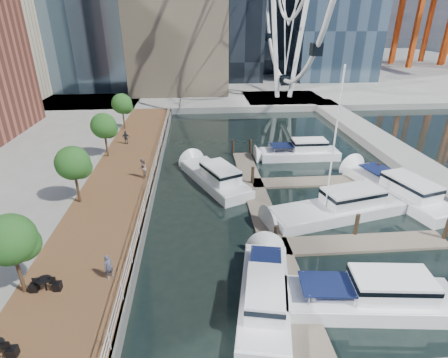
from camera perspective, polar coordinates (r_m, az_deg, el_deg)
ground at (r=18.17m, az=3.92°, el=-26.74°), size 520.00×520.00×0.00m
boardwalk at (r=30.33m, az=-17.43°, el=-3.30°), size 6.00×60.00×1.00m
seawall at (r=29.78m, az=-11.80°, el=-3.16°), size 0.25×60.00×1.00m
land_far at (r=113.98m, az=-3.76°, el=17.88°), size 200.00×114.00×1.00m
breakwater at (r=40.52m, az=28.67°, el=1.88°), size 4.00×60.00×1.00m
pier at (r=66.56m, az=9.63°, el=12.61°), size 14.00×12.00×1.00m
railing at (r=29.34m, az=-12.17°, el=-1.40°), size 0.10×60.00×1.05m
floating_docks at (r=27.09m, az=17.86°, el=-6.95°), size 16.00×34.00×2.60m
street_trees at (r=28.60m, az=-23.47°, el=2.39°), size 2.60×42.60×4.60m
yacht_foreground at (r=21.48m, az=21.90°, el=-18.84°), size 10.82×3.93×2.15m
pedestrian_near at (r=20.84m, az=-18.32°, el=-13.45°), size 0.64×0.62×1.48m
pedestrian_mid at (r=32.14m, az=-13.17°, el=1.69°), size 0.72×0.92×1.88m
pedestrian_far at (r=41.68m, az=-15.69°, el=6.53°), size 0.93×0.45×1.54m
moored_yachts at (r=29.25m, az=16.57°, el=-5.39°), size 22.23×32.68×11.50m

